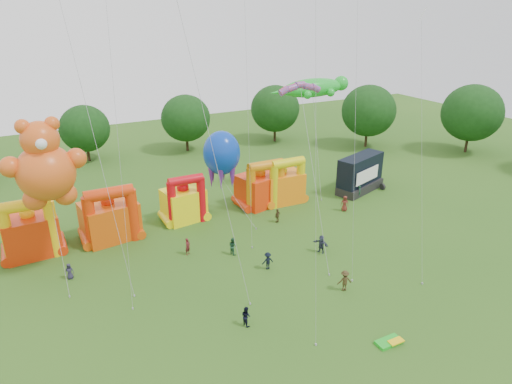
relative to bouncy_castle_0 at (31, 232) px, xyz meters
name	(u,v)px	position (x,y,z in m)	size (l,w,h in m)	color
ground	(350,379)	(17.73, -27.92, -2.44)	(160.00, 160.00, 0.00)	#295417
tree_ring	(337,301)	(16.57, -27.31, 3.81)	(121.74, 123.82, 12.07)	#352314
bouncy_castle_0	(31,232)	(0.00, 0.00, 0.00)	(5.26, 4.31, 6.43)	red
bouncy_castle_1	(110,218)	(7.63, -0.09, -0.06)	(6.04, 5.13, 6.30)	#D74C0B
bouncy_castle_2	(184,202)	(16.09, 0.62, -0.21)	(4.89, 4.14, 5.83)	#FDE80D
bouncy_castle_3	(261,187)	(26.05, 0.51, -0.11)	(5.94, 5.18, 6.14)	red
bouncy_castle_4	(282,184)	(28.91, 0.13, -0.12)	(5.11, 4.17, 6.10)	orange
stage_trailer	(360,174)	(40.11, -1.37, -0.08)	(8.04, 5.13, 4.92)	black
teddy_bear_kite	(46,171)	(2.23, -5.26, 7.72)	(6.90, 6.81, 14.86)	#E05518
gecko_kite	(316,125)	(34.69, 1.80, 6.52)	(11.72, 7.45, 14.75)	green
octopus_kite	(226,169)	(21.18, -0.05, 3.25)	(4.32, 8.37, 10.11)	#0B35AA
parafoil_kites	(215,152)	(15.34, -11.30, 9.22)	(25.93, 14.72, 27.74)	red
diamond_kites	(287,96)	(20.58, -14.15, 13.97)	(26.62, 21.77, 37.50)	red
folded_kite_bundle	(390,342)	(22.55, -26.47, -2.31)	(2.00, 1.11, 0.31)	green
spectator_0	(69,271)	(2.62, -6.38, -1.67)	(0.75, 0.49, 1.54)	#27243C
spectator_1	(188,246)	(13.70, -7.13, -1.55)	(0.65, 0.43, 1.78)	#55181C
spectator_2	(233,246)	(17.73, -9.14, -1.54)	(0.88, 0.68, 1.80)	#1B452C
spectator_3	(268,261)	(19.49, -13.23, -1.57)	(1.13, 0.65, 1.75)	black
spectator_4	(278,216)	(25.35, -4.87, -1.61)	(0.98, 0.41, 1.67)	#44331B
spectator_5	(321,244)	(25.80, -12.95, -1.49)	(1.76, 0.56, 1.90)	#282D43
spectator_6	(345,203)	(34.18, -5.87, -1.47)	(0.95, 0.62, 1.95)	maroon
spectator_7	(359,192)	(38.42, -3.46, -1.60)	(0.62, 0.40, 1.69)	#1B442E
spectator_8	(246,316)	(14.03, -19.67, -1.61)	(0.81, 0.63, 1.67)	black
spectator_9	(345,281)	(23.77, -19.39, -1.46)	(1.27, 0.73, 1.96)	#392E17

